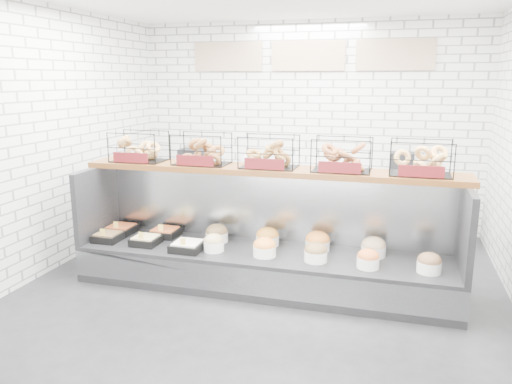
% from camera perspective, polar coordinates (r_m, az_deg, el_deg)
% --- Properties ---
extents(ground, '(5.50, 5.50, 0.00)m').
position_cam_1_polar(ground, '(5.22, -0.03, -11.92)').
color(ground, black).
rests_on(ground, ground).
extents(room_shell, '(5.02, 5.51, 3.01)m').
position_cam_1_polar(room_shell, '(5.32, 1.78, 11.47)').
color(room_shell, silver).
rests_on(room_shell, ground).
extents(display_case, '(4.00, 0.90, 1.20)m').
position_cam_1_polar(display_case, '(5.40, 0.94, -7.26)').
color(display_case, black).
rests_on(display_case, ground).
extents(bagel_shelf, '(4.10, 0.50, 0.40)m').
position_cam_1_polar(bagel_shelf, '(5.30, 1.47, 4.13)').
color(bagel_shelf, '#4C2910').
rests_on(bagel_shelf, display_case).
extents(prep_counter, '(4.00, 0.60, 1.20)m').
position_cam_1_polar(prep_counter, '(7.31, 5.11, -0.77)').
color(prep_counter, '#93969B').
rests_on(prep_counter, ground).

